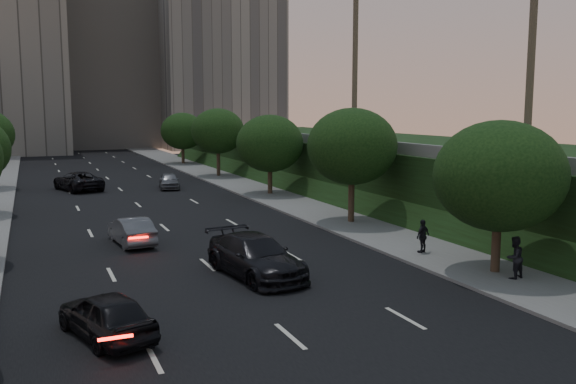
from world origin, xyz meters
name	(u,v)px	position (x,y,z in m)	size (l,w,h in m)	color
road_surface	(143,209)	(0.00, 30.00, 0.01)	(16.00, 140.00, 0.02)	black
sidewalk_right	(284,199)	(10.25, 30.00, 0.07)	(4.50, 140.00, 0.15)	slate
embankment	(434,170)	(22.00, 28.00, 2.00)	(18.00, 90.00, 4.00)	black
parapet_wall	(337,142)	(13.50, 28.00, 4.35)	(0.35, 90.00, 0.70)	slate
office_block_mid	(104,73)	(6.00, 102.00, 13.00)	(22.00, 18.00, 26.00)	#A29E94
office_block_right	(212,44)	(24.00, 96.00, 18.00)	(20.00, 22.00, 36.00)	gray
tree_right_a	(499,176)	(10.30, 8.00, 4.02)	(5.20, 5.20, 6.24)	#38281C
tree_right_b	(352,147)	(10.30, 20.00, 4.52)	(5.20, 5.20, 6.74)	#38281C
tree_right_c	(270,143)	(10.30, 33.00, 4.02)	(5.20, 5.20, 6.24)	#38281C
tree_right_d	(218,131)	(10.30, 47.00, 4.52)	(5.20, 5.20, 6.74)	#38281C
tree_right_e	(182,131)	(10.30, 62.00, 4.02)	(5.20, 5.20, 6.24)	#38281C
sedan_near_left	(106,315)	(-4.97, 7.05, 0.70)	(1.65, 4.11, 1.40)	black
sedan_mid_left	(131,231)	(-2.35, 19.45, 0.69)	(1.47, 4.20, 1.38)	#53565A
sedan_far_left	(78,181)	(-3.26, 41.74, 0.78)	(2.59, 5.62, 1.56)	black
sedan_near_right	(255,256)	(1.31, 11.58, 0.82)	(2.30, 5.65, 1.64)	black
sedan_far_right	(169,181)	(3.87, 39.88, 0.68)	(1.61, 4.01, 1.37)	slate
pedestrian_b	(514,257)	(10.23, 6.90, 0.98)	(0.80, 0.63, 1.65)	black
pedestrian_c	(423,236)	(9.52, 11.85, 0.92)	(0.90, 0.37, 1.53)	black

